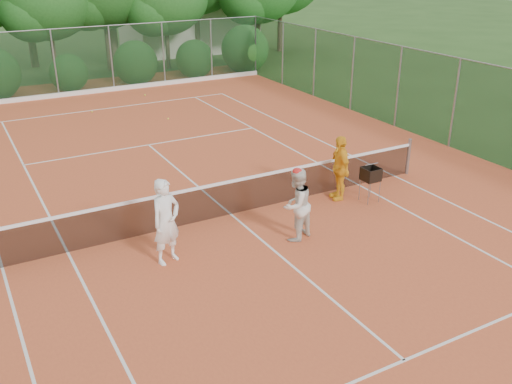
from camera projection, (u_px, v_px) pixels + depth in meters
ground at (231, 215)px, 14.62m from camera, size 120.00×120.00×0.00m
clay_court at (231, 215)px, 14.62m from camera, size 18.00×36.00×0.02m
club_building at (189, 27)px, 37.30m from camera, size 8.00×5.00×3.00m
tennis_net at (231, 197)px, 14.41m from camera, size 11.97×0.10×1.10m
player_white at (166, 222)px, 12.10m from camera, size 0.81×0.67×1.92m
player_center_grp at (296, 205)px, 13.10m from camera, size 1.03×0.92×1.77m
player_yellow at (339, 168)px, 15.24m from camera, size 0.67×1.12×1.78m
ball_hopper at (371, 175)px, 15.11m from camera, size 0.42×0.42×0.96m
stray_ball_a at (168, 119)px, 22.64m from camera, size 0.07×0.07×0.07m
stray_ball_b at (145, 95)px, 26.23m from camera, size 0.07×0.07×0.07m
stray_ball_c at (92, 112)px, 23.58m from camera, size 0.07×0.07×0.07m
court_markings at (231, 215)px, 14.61m from camera, size 11.03×23.83×0.01m
fence_back at (84, 61)px, 26.07m from camera, size 18.07×0.07×3.00m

